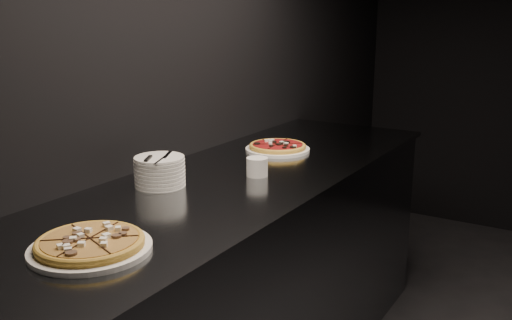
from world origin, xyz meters
The scene contains 7 objects.
wall_left centered at (-2.50, 0.00, 1.40)m, with size 0.02×5.00×2.80m, color black.
counter centered at (-2.13, 0.00, 0.46)m, with size 0.74×2.44×0.92m.
pizza_mushroom centered at (-2.06, -0.81, 0.94)m, with size 0.37×0.37×0.04m.
pizza_tomato centered at (-2.20, 0.44, 0.94)m, with size 0.34×0.34×0.03m.
plate_stack centered at (-2.30, -0.25, 0.97)m, with size 0.18×0.18×0.11m.
cutlery centered at (-2.29, -0.27, 1.03)m, with size 0.08×0.19×0.01m.
ramekin centered at (-2.06, 0.04, 0.96)m, with size 0.08×0.08×0.07m.
Camera 1 is at (-0.95, -1.77, 1.54)m, focal length 40.00 mm.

